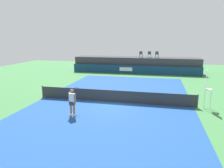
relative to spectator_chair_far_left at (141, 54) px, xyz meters
name	(u,v)px	position (x,y,z in m)	size (l,w,h in m)	color
ground_plane	(121,93)	(-0.72, -12.05, -2.69)	(48.00, 48.00, 0.00)	#3D7A42
court_inner	(114,102)	(-0.72, -15.05, -2.69)	(12.00, 22.00, 0.00)	#1C478C
sponsor_wall	(134,70)	(-0.72, -1.55, -2.09)	(18.00, 0.22, 1.20)	navy
spectator_platform	(136,65)	(-0.72, 0.25, -1.59)	(18.00, 2.80, 2.20)	#38383D
spectator_chair_far_left	(141,54)	(0.00, 0.00, 0.00)	(0.46, 0.46, 0.89)	#2D3D56
spectator_chair_left	(149,54)	(1.19, 0.10, 0.00)	(0.45, 0.45, 0.89)	#2D3D56
spectator_chair_center	(157,54)	(2.26, 0.09, 0.00)	(0.48, 0.48, 0.89)	#2D3D56
umpire_chair	(207,87)	(6.02, -15.03, -1.11)	(0.51, 0.51, 2.76)	white
tennis_net	(114,96)	(-0.72, -15.05, -2.22)	(12.40, 0.02, 0.95)	#2D2D2D
net_post_near	(43,92)	(-6.92, -15.05, -2.19)	(0.10, 0.10, 1.00)	#4C4C51
net_post_far	(198,101)	(5.48, -15.05, -2.19)	(0.10, 0.10, 1.00)	#4C4C51
tennis_player	(72,101)	(-2.71, -18.47, -1.73)	(0.57, 1.20, 1.77)	white
tennis_ball	(102,96)	(-2.10, -13.64, -2.66)	(0.07, 0.07, 0.07)	#D8EA33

